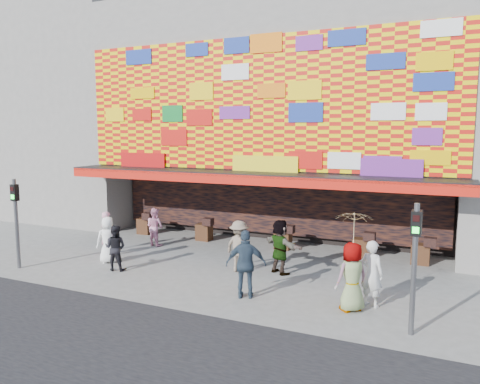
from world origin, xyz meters
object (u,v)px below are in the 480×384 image
(ped_d, at_px, (239,246))
(ped_b, at_px, (107,234))
(parasol, at_px, (353,229))
(ped_c, at_px, (115,248))
(ped_a, at_px, (108,240))
(signal_left, at_px, (16,213))
(ped_g, at_px, (352,277))
(ped_f, at_px, (280,247))
(signal_right, at_px, (415,254))
(ped_i, at_px, (155,227))
(ped_h, at_px, (372,273))
(ped_e, at_px, (246,264))

(ped_d, bearing_deg, ped_b, 21.87)
(ped_b, bearing_deg, parasol, -179.99)
(ped_c, distance_m, ped_d, 4.08)
(ped_a, xyz_separation_m, ped_b, (-0.68, 0.75, 0.01))
(signal_left, xyz_separation_m, ped_d, (6.90, 2.67, -1.01))
(ped_g, bearing_deg, ped_d, -69.40)
(ped_a, relative_size, ped_f, 0.92)
(ped_a, bearing_deg, ped_b, -92.39)
(signal_right, relative_size, parasol, 1.66)
(ped_b, relative_size, ped_i, 1.08)
(ped_c, relative_size, ped_i, 1.00)
(ped_h, xyz_separation_m, ped_i, (-8.96, 3.12, -0.12))
(ped_f, bearing_deg, ped_i, 15.89)
(ped_g, height_order, ped_h, ped_g)
(ped_g, relative_size, ped_i, 1.17)
(ped_e, xyz_separation_m, ped_i, (-5.73, 3.92, -0.19))
(ped_a, height_order, ped_b, ped_b)
(ped_e, distance_m, ped_g, 2.84)
(signal_right, xyz_separation_m, ped_h, (-1.11, 1.40, -0.98))
(ped_g, distance_m, ped_h, 0.68)
(signal_right, xyz_separation_m, ped_d, (-5.50, 2.67, -1.01))
(ped_h, distance_m, ped_i, 9.48)
(ped_g, bearing_deg, ped_f, -84.12)
(ped_b, bearing_deg, signal_left, 67.09)
(ped_b, bearing_deg, ped_a, 142.35)
(ped_c, height_order, ped_f, ped_f)
(signal_right, bearing_deg, ped_i, 155.84)
(signal_left, height_order, ped_i, signal_left)
(ped_d, height_order, ped_g, ped_g)
(signal_right, distance_m, ped_b, 11.11)
(signal_right, distance_m, ped_i, 11.09)
(ped_h, bearing_deg, parasol, 76.02)
(ped_d, bearing_deg, ped_i, -1.90)
(signal_right, distance_m, ped_f, 5.33)
(ped_a, xyz_separation_m, ped_i, (0.02, 2.76, -0.06))
(ped_f, relative_size, parasol, 0.97)
(ped_b, distance_m, ped_h, 9.72)
(ped_f, bearing_deg, parasol, 170.46)
(ped_c, distance_m, ped_i, 3.44)
(ped_b, relative_size, ped_g, 0.92)
(ped_c, xyz_separation_m, ped_f, (5.05, 1.92, 0.13))
(signal_right, relative_size, ped_d, 1.77)
(ped_g, distance_m, ped_i, 9.30)
(signal_left, relative_size, ped_a, 1.84)
(ped_d, relative_size, ped_g, 0.95)
(ped_h, height_order, ped_i, ped_h)
(ped_e, relative_size, ped_g, 1.06)
(ped_f, distance_m, ped_g, 3.52)
(ped_a, distance_m, ped_b, 1.01)
(ped_a, xyz_separation_m, ped_d, (4.59, 0.91, 0.03))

